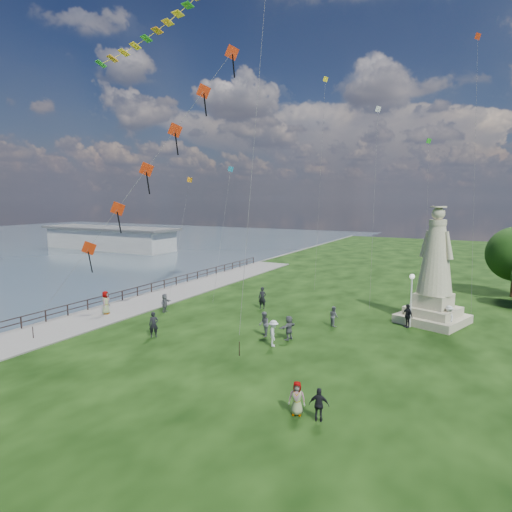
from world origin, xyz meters
The scene contains 18 objects.
waterfront centered at (-15.24, 8.99, -0.06)m, with size 200.00×200.00×1.51m.
pier_pavilion centered at (-52.00, 42.00, 1.84)m, with size 30.00×8.00×4.40m.
statue centered at (10.21, 16.18, 3.40)m, with size 5.63×5.63×9.01m.
lamppost centered at (8.84, 14.11, 2.92)m, with size 0.37×0.37×4.04m.
person_0 centered at (-6.59, 3.33, 0.89)m, with size 0.65×0.42×1.77m, color black.
person_1 centered at (0.14, 7.04, 0.87)m, with size 0.85×0.52×1.75m, color #595960.
person_2 centered at (1.59, 5.55, 0.87)m, with size 1.12×0.58×1.73m, color silver.
person_3 centered at (7.46, -2.10, 0.75)m, with size 0.87×0.45×1.49m, color black.
person_4 centered at (6.39, -2.02, 0.77)m, with size 0.75×0.46×1.53m, color #595960.
person_5 centered at (-10.24, 8.87, 0.79)m, with size 1.47×0.64×1.59m, color #595960.
person_6 centered at (-3.43, 13.75, 0.96)m, with size 0.70×0.46×1.92m, color black.
person_7 centered at (3.69, 11.68, 0.76)m, with size 0.74×0.46×1.53m, color #595960.
person_8 centered at (11.41, 15.16, 0.87)m, with size 1.12×0.58×1.73m, color silver.
person_9 centered at (8.66, 14.00, 0.89)m, with size 1.04×0.53×1.78m, color black.
person_10 centered at (-13.92, 5.82, 0.96)m, with size 0.94×0.58×1.92m, color #595960.
person_11 centered at (1.96, 7.21, 0.84)m, with size 1.55×0.67×1.67m, color #595960.
red_kite_train centered at (-6.85, 4.61, 12.50)m, with size 11.07×9.35×20.14m.
small_kites centered at (0.27, 22.79, 13.87)m, with size 27.46×17.05×23.37m.
Camera 1 is at (13.23, -18.76, 9.58)m, focal length 30.00 mm.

